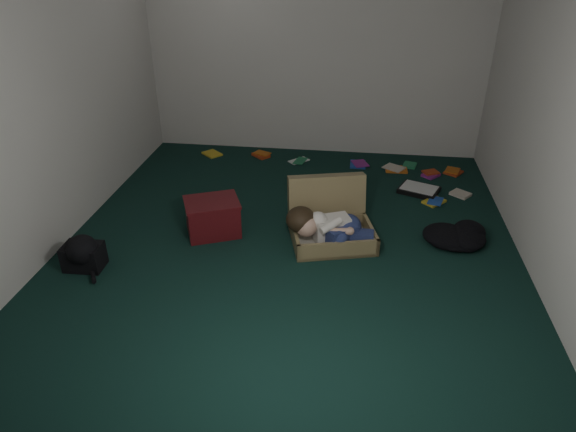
# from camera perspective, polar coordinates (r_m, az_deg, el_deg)

# --- Properties ---
(floor) EXTENTS (4.50, 4.50, 0.00)m
(floor) POSITION_cam_1_polar(r_m,az_deg,el_deg) (4.63, 0.25, -2.90)
(floor) COLOR black
(floor) RESTS_ON ground
(wall_back) EXTENTS (4.50, 0.00, 4.50)m
(wall_back) POSITION_cam_1_polar(r_m,az_deg,el_deg) (6.27, 3.07, 18.44)
(wall_back) COLOR silver
(wall_back) RESTS_ON ground
(wall_front) EXTENTS (4.50, 0.00, 4.50)m
(wall_front) POSITION_cam_1_polar(r_m,az_deg,el_deg) (2.07, -7.78, -4.93)
(wall_front) COLOR silver
(wall_front) RESTS_ON ground
(wall_left) EXTENTS (0.00, 4.50, 4.50)m
(wall_left) POSITION_cam_1_polar(r_m,az_deg,el_deg) (4.77, -24.93, 12.49)
(wall_left) COLOR silver
(wall_left) RESTS_ON ground
(wall_right) EXTENTS (0.00, 4.50, 4.50)m
(wall_right) POSITION_cam_1_polar(r_m,az_deg,el_deg) (4.33, 28.04, 10.31)
(wall_right) COLOR silver
(wall_right) RESTS_ON ground
(suitcase) EXTENTS (0.87, 0.85, 0.52)m
(suitcase) POSITION_cam_1_polar(r_m,az_deg,el_deg) (4.66, 4.69, -0.54)
(suitcase) COLOR olive
(suitcase) RESTS_ON floor
(person) EXTENTS (0.79, 0.40, 0.32)m
(person) POSITION_cam_1_polar(r_m,az_deg,el_deg) (4.47, 4.54, -1.22)
(person) COLOR white
(person) RESTS_ON suitcase
(maroon_bin) EXTENTS (0.59, 0.54, 0.33)m
(maroon_bin) POSITION_cam_1_polar(r_m,az_deg,el_deg) (4.73, -8.36, -0.12)
(maroon_bin) COLOR #531014
(maroon_bin) RESTS_ON floor
(backpack) EXTENTS (0.39, 0.32, 0.23)m
(backpack) POSITION_cam_1_polar(r_m,az_deg,el_deg) (4.55, -21.78, -4.11)
(backpack) COLOR black
(backpack) RESTS_ON floor
(clothing_pile) EXTENTS (0.50, 0.42, 0.15)m
(clothing_pile) POSITION_cam_1_polar(r_m,az_deg,el_deg) (4.80, 18.40, -2.23)
(clothing_pile) COLOR black
(clothing_pile) RESTS_ON floor
(paper_tray) EXTENTS (0.48, 0.43, 0.06)m
(paper_tray) POSITION_cam_1_polar(r_m,az_deg,el_deg) (5.68, 14.35, 2.84)
(paper_tray) COLOR black
(paper_tray) RESTS_ON floor
(book_scatter) EXTENTS (3.15, 1.24, 0.02)m
(book_scatter) POSITION_cam_1_polar(r_m,az_deg,el_deg) (6.08, 8.82, 5.03)
(book_scatter) COLOR gold
(book_scatter) RESTS_ON floor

